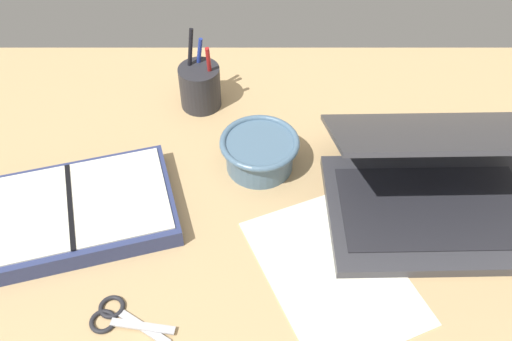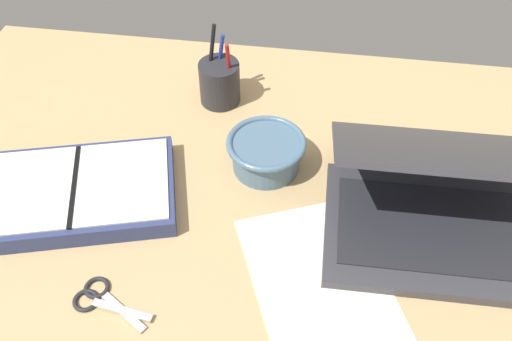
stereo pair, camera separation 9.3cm
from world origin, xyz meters
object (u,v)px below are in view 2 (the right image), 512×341
(bowl, at_px, (266,152))
(scissors, at_px, (99,298))
(pen_cup, at_px, (220,82))
(planner, at_px, (77,192))
(laptop, at_px, (438,204))

(bowl, xyz_separation_m, scissors, (-0.21, -0.31, -0.03))
(pen_cup, xyz_separation_m, planner, (-0.19, -0.30, -0.03))
(bowl, bearing_deg, scissors, -124.04)
(bowl, xyz_separation_m, pen_cup, (-0.12, 0.17, 0.01))
(pen_cup, bearing_deg, planner, -122.60)
(planner, bearing_deg, bowl, 6.05)
(scissors, bearing_deg, pen_cup, 100.07)
(bowl, xyz_separation_m, planner, (-0.31, -0.12, -0.02))
(laptop, height_order, scissors, laptop)
(bowl, distance_m, pen_cup, 0.21)
(pen_cup, distance_m, scissors, 0.49)
(pen_cup, relative_size, planner, 0.43)
(planner, bearing_deg, laptop, -12.82)
(laptop, distance_m, planner, 0.60)
(laptop, xyz_separation_m, scissors, (-0.50, -0.22, -0.05))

